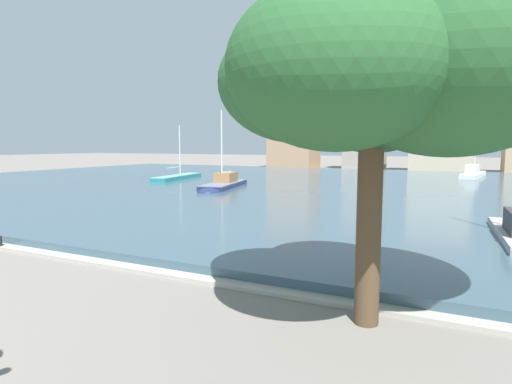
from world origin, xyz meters
The scene contains 9 objects.
harbor_water centered at (0.00, 36.40, 0.20)m, with size 89.81×53.19×0.39m, color #3D5666.
quay_edge_coping centered at (0.00, 9.56, 0.06)m, with size 89.81×0.50×0.12m, color #ADA89E.
sailboat_teal centered at (-18.27, 36.65, 0.41)m, with size 3.07×9.82×6.00m.
sailboat_white centered at (10.08, 53.04, 0.61)m, with size 2.99×9.75×6.78m.
sailboat_navy centered at (-9.21, 29.91, 0.54)m, with size 3.72×8.73×6.81m.
shade_tree centered at (7.28, 8.71, 5.49)m, with size 7.30×6.69×7.59m.
townhouse_narrow_midrow centered at (-16.53, 65.88, 6.34)m, with size 7.48×6.25×12.65m.
townhouse_tall_gabled centered at (-5.36, 68.47, 6.16)m, with size 6.27×5.21×12.30m.
townhouse_wide_warehouse centered at (6.05, 65.98, 5.93)m, with size 8.37×7.32×11.84m.
Camera 1 is at (8.81, -0.56, 3.99)m, focal length 29.68 mm.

